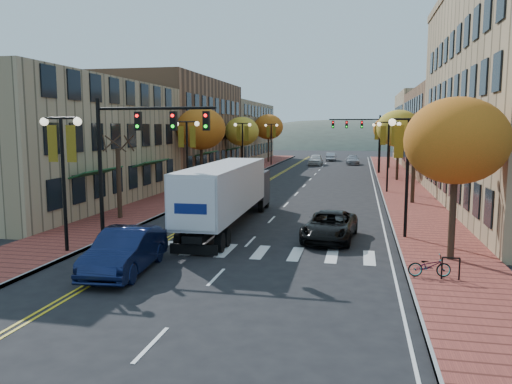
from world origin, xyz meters
The scene contains 32 objects.
ground centered at (0.00, 0.00, 0.00)m, with size 200.00×200.00×0.00m, color black.
sidewalk_left centered at (-9.00, 32.50, 0.07)m, with size 4.00×85.00×0.15m, color brown.
sidewalk_right centered at (9.00, 32.50, 0.07)m, with size 4.00×85.00×0.15m, color brown.
building_left_near centered at (-17.00, 13.00, 4.50)m, with size 12.00×22.00×9.00m, color #9E8966.
building_left_mid centered at (-17.00, 36.00, 5.50)m, with size 12.00×24.00×11.00m, color brown.
building_left_far centered at (-17.00, 61.00, 4.75)m, with size 12.00×26.00×9.50m, color #9E8966.
building_right_mid centered at (18.50, 42.00, 5.00)m, with size 15.00×24.00×10.00m, color brown.
building_right_far centered at (18.50, 64.00, 5.50)m, with size 15.00×20.00×11.00m, color #9E8966.
tree_left_a centered at (-9.00, 8.00, 2.25)m, with size 0.28×0.28×4.20m.
tree_left_b centered at (-9.00, 24.00, 5.45)m, with size 4.48×4.48×7.21m.
tree_left_c centered at (-9.00, 40.00, 5.05)m, with size 4.16×4.16×6.69m.
tree_left_d centered at (-9.00, 58.00, 5.60)m, with size 4.61×4.61×7.42m.
tree_right_a centered at (9.00, 2.00, 5.05)m, with size 4.16×4.16×6.69m.
tree_right_b centered at (9.00, 18.00, 2.25)m, with size 0.28×0.28×4.20m.
tree_right_c centered at (9.00, 34.00, 5.45)m, with size 4.48×4.48×7.21m.
tree_right_d centered at (9.00, 50.00, 5.29)m, with size 4.35×4.35×7.00m.
lamp_left_a centered at (-7.50, 0.00, 4.29)m, with size 1.96×0.36×6.05m.
lamp_left_b centered at (-7.50, 16.00, 4.29)m, with size 1.96×0.36×6.05m.
lamp_left_c centered at (-7.50, 34.00, 4.29)m, with size 1.96×0.36×6.05m.
lamp_left_d centered at (-7.50, 52.00, 4.29)m, with size 1.96×0.36×6.05m.
lamp_right_a centered at (7.50, 6.00, 4.29)m, with size 1.96×0.36×6.05m.
lamp_right_b centered at (7.50, 24.00, 4.29)m, with size 1.96×0.36×6.05m.
lamp_right_c centered at (7.50, 42.00, 4.29)m, with size 1.96×0.36×6.05m.
traffic_mast_near centered at (-5.48, 3.00, 4.92)m, with size 6.10×0.35×7.00m.
traffic_mast_far centered at (5.48, 42.00, 4.92)m, with size 6.10×0.34×7.00m.
semi_truck centered at (-1.97, 7.46, 2.11)m, with size 2.61×14.48×3.61m.
navy_sedan centered at (-3.64, -2.07, 0.85)m, with size 1.80×5.18×1.71m, color #0E1638.
black_suv centered at (3.80, 5.16, 0.71)m, with size 2.36×5.11×1.42m, color black.
car_far_white centered at (-1.20, 54.19, 0.81)m, with size 1.92×4.78×1.63m, color silver.
car_far_silver centered at (4.10, 56.68, 0.68)m, with size 1.92×4.72×1.37m, color #94959B.
car_far_oncoming centered at (0.50, 64.29, 0.69)m, with size 1.45×4.17×1.37m, color #B0B0B8.
bicycle centered at (7.80, -0.79, 0.56)m, with size 0.54×1.54×0.81m, color gray.
Camera 1 is at (5.20, -19.52, 5.63)m, focal length 35.00 mm.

